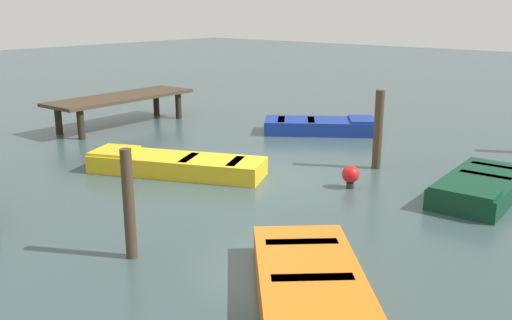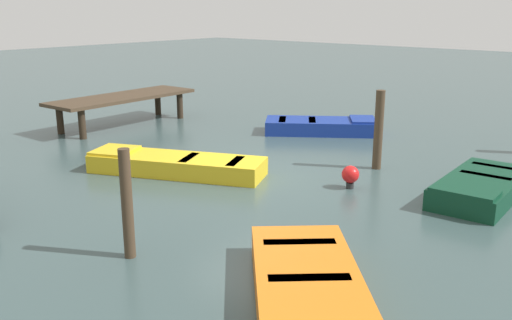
# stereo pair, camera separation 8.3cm
# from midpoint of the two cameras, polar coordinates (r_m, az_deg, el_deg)

# --- Properties ---
(ground_plane) EXTENTS (80.00, 80.00, 0.00)m
(ground_plane) POSITION_cam_midpoint_polar(r_m,az_deg,el_deg) (12.34, -0.19, -1.57)
(ground_plane) COLOR #384C4C
(dock_segment) EXTENTS (4.84, 1.73, 0.95)m
(dock_segment) POSITION_cam_midpoint_polar(r_m,az_deg,el_deg) (17.85, -13.78, 6.05)
(dock_segment) COLOR #423323
(dock_segment) RESTS_ON ground_plane
(rowboat_dark_green) EXTENTS (2.92, 1.41, 0.46)m
(rowboat_dark_green) POSITION_cam_midpoint_polar(r_m,az_deg,el_deg) (11.74, 21.93, -2.53)
(rowboat_dark_green) COLOR #0C3823
(rowboat_dark_green) RESTS_ON ground_plane
(rowboat_blue) EXTENTS (2.84, 3.30, 0.46)m
(rowboat_blue) POSITION_cam_midpoint_polar(r_m,az_deg,el_deg) (16.54, 6.44, 3.52)
(rowboat_blue) COLOR navy
(rowboat_blue) RESTS_ON ground_plane
(rowboat_yellow) EXTENTS (2.61, 4.03, 0.46)m
(rowboat_yellow) POSITION_cam_midpoint_polar(r_m,az_deg,el_deg) (12.54, -8.49, -0.44)
(rowboat_yellow) COLOR gold
(rowboat_yellow) RESTS_ON ground_plane
(rowboat_orange) EXTENTS (3.79, 3.63, 0.46)m
(rowboat_orange) POSITION_cam_midpoint_polar(r_m,az_deg,el_deg) (6.83, 5.85, -14.53)
(rowboat_orange) COLOR orange
(rowboat_orange) RESTS_ON ground_plane
(mooring_piling_far_right) EXTENTS (0.20, 0.20, 1.82)m
(mooring_piling_far_right) POSITION_cam_midpoint_polar(r_m,az_deg,el_deg) (12.94, 12.26, 3.04)
(mooring_piling_far_right) COLOR #423323
(mooring_piling_far_right) RESTS_ON ground_plane
(mooring_piling_far_left) EXTENTS (0.17, 0.17, 1.67)m
(mooring_piling_far_left) POSITION_cam_midpoint_polar(r_m,az_deg,el_deg) (8.33, -13.21, -4.47)
(mooring_piling_far_left) COLOR #423323
(mooring_piling_far_left) RESTS_ON ground_plane
(marker_buoy) EXTENTS (0.36, 0.36, 0.48)m
(marker_buoy) POSITION_cam_midpoint_polar(r_m,az_deg,el_deg) (11.55, 9.49, -1.51)
(marker_buoy) COLOR #262626
(marker_buoy) RESTS_ON ground_plane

